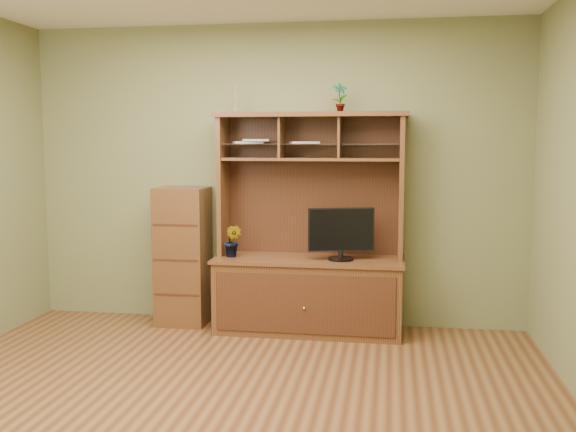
# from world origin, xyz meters

# --- Properties ---
(room) EXTENTS (4.54, 4.04, 2.74)m
(room) POSITION_xyz_m (0.00, 0.00, 1.35)
(room) COLOR #512D17
(room) RESTS_ON ground
(media_hutch) EXTENTS (1.66, 0.61, 1.90)m
(media_hutch) POSITION_xyz_m (0.35, 1.73, 0.52)
(media_hutch) COLOR #402212
(media_hutch) RESTS_ON room
(monitor) EXTENTS (0.55, 0.22, 0.44)m
(monitor) POSITION_xyz_m (0.64, 1.65, 0.88)
(monitor) COLOR black
(monitor) RESTS_ON media_hutch
(orchid_plant) EXTENTS (0.18, 0.16, 0.28)m
(orchid_plant) POSITION_xyz_m (-0.31, 1.65, 0.79)
(orchid_plant) COLOR #21511B
(orchid_plant) RESTS_ON media_hutch
(top_plant) EXTENTS (0.15, 0.13, 0.25)m
(top_plant) POSITION_xyz_m (0.60, 1.80, 2.03)
(top_plant) COLOR #2C6924
(top_plant) RESTS_ON media_hutch
(reed_diffuser) EXTENTS (0.05, 0.05, 0.25)m
(reed_diffuser) POSITION_xyz_m (-0.31, 1.81, 2.00)
(reed_diffuser) COLOR silver
(reed_diffuser) RESTS_ON media_hutch
(magazines) EXTENTS (0.79, 0.26, 0.04)m
(magazines) POSITION_xyz_m (-0.02, 1.81, 1.65)
(magazines) COLOR #A09FA4
(magazines) RESTS_ON media_hutch
(side_cabinet) EXTENTS (0.44, 0.41, 1.24)m
(side_cabinet) POSITION_xyz_m (-0.80, 1.78, 0.62)
(side_cabinet) COLOR #402212
(side_cabinet) RESTS_ON room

